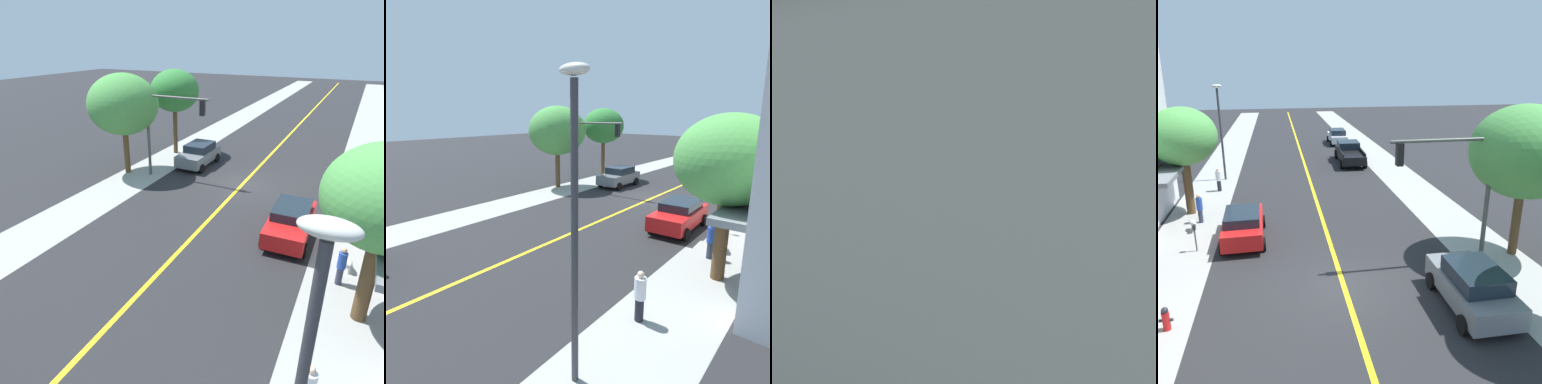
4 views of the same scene
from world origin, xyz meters
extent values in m
plane|color=#262628|center=(0.00, 0.00, 0.00)|extent=(140.00, 140.00, 0.00)
cube|color=#9E9E99|center=(-6.97, 0.00, 0.00)|extent=(3.23, 126.00, 0.01)
cube|color=#9E9E99|center=(6.97, 0.00, 0.00)|extent=(3.23, 126.00, 0.01)
cube|color=yellow|center=(0.00, 0.00, 0.00)|extent=(0.20, 126.00, 0.00)
cube|color=beige|center=(-14.03, -3.50, 4.85)|extent=(9.82, 9.79, 9.70)
cube|color=#38383D|center=(-14.03, -3.50, 9.95)|extent=(10.12, 10.09, 0.50)
cube|color=maroon|center=(-8.58, -3.50, 2.90)|extent=(1.07, 7.44, 0.24)
cube|color=slate|center=(-8.09, 8.76, 2.83)|extent=(1.31, 6.04, 0.24)
cylinder|color=brown|center=(7.25, -4.02, 1.79)|extent=(0.34, 0.34, 3.58)
ellipsoid|color=#337F38|center=(7.25, -4.02, 5.01)|extent=(3.80, 3.80, 3.23)
cylinder|color=brown|center=(8.07, 1.50, 1.49)|extent=(0.40, 0.40, 2.98)
ellipsoid|color=#4C9947|center=(8.07, 1.50, 4.74)|extent=(4.70, 4.70, 4.00)
cylinder|color=brown|center=(-7.40, 9.64, 1.55)|extent=(0.49, 0.49, 3.10)
ellipsoid|color=#4C9947|center=(-7.40, 9.64, 4.52)|extent=(3.79, 3.79, 3.22)
cylinder|color=red|center=(-6.10, -1.45, 0.33)|extent=(0.24, 0.24, 0.65)
sphere|color=#232328|center=(-6.10, -1.45, 0.72)|extent=(0.22, 0.22, 0.22)
cylinder|color=#232328|center=(-6.27, -1.45, 0.36)|extent=(0.10, 0.10, 0.10)
cylinder|color=#232328|center=(-5.93, -1.45, 0.36)|extent=(0.10, 0.10, 0.10)
cylinder|color=#4C4C51|center=(-6.20, 4.38, 0.53)|extent=(0.07, 0.07, 1.06)
cube|color=#2D2D33|center=(-6.20, 4.38, 1.19)|extent=(0.12, 0.18, 0.26)
cylinder|color=#474C47|center=(6.36, 1.22, 2.86)|extent=(0.20, 0.20, 5.72)
cylinder|color=#474C47|center=(4.19, 1.22, 5.41)|extent=(4.34, 0.14, 0.14)
cube|color=black|center=(2.42, 1.22, 4.91)|extent=(0.26, 0.32, 0.90)
sphere|color=red|center=(2.42, 1.22, 5.21)|extent=(0.20, 0.20, 0.20)
sphere|color=yellow|center=(2.42, 1.22, 4.91)|extent=(0.20, 0.20, 0.20)
sphere|color=green|center=(2.42, 1.22, 4.61)|extent=(0.20, 0.20, 0.20)
cylinder|color=#38383D|center=(-6.27, 16.78, 3.37)|extent=(0.16, 0.16, 6.73)
ellipsoid|color=silver|center=(-6.27, 16.78, 6.88)|extent=(0.70, 0.36, 0.24)
cube|color=red|center=(-4.11, 5.31, 0.71)|extent=(1.97, 4.40, 0.77)
cube|color=#19232D|center=(-4.10, 5.09, 1.32)|extent=(1.69, 2.39, 0.45)
cylinder|color=black|center=(-5.07, 6.71, 0.32)|extent=(0.24, 0.65, 0.64)
cylinder|color=black|center=(-3.23, 6.77, 0.32)|extent=(0.24, 0.65, 0.64)
cylinder|color=black|center=(-4.99, 3.85, 0.32)|extent=(0.24, 0.65, 0.64)
cylinder|color=black|center=(-3.15, 3.90, 0.32)|extent=(0.24, 0.65, 0.64)
cube|color=silver|center=(4.34, 29.72, 0.69)|extent=(1.80, 4.45, 0.74)
cube|color=#19232D|center=(4.33, 29.49, 1.34)|extent=(1.57, 2.41, 0.57)
cylinder|color=black|center=(3.48, 31.19, 0.32)|extent=(0.23, 0.64, 0.64)
cylinder|color=black|center=(5.23, 31.17, 0.32)|extent=(0.23, 0.64, 0.64)
cylinder|color=black|center=(3.45, 28.26, 0.32)|extent=(0.23, 0.64, 0.64)
cylinder|color=black|center=(5.19, 28.24, 0.32)|extent=(0.23, 0.64, 0.64)
cube|color=slate|center=(4.20, -2.02, 0.71)|extent=(1.89, 4.18, 0.78)
cube|color=#19232D|center=(4.20, -2.23, 1.37)|extent=(1.65, 2.26, 0.55)
cylinder|color=black|center=(3.29, -0.64, 0.32)|extent=(0.23, 0.64, 0.64)
cylinder|color=black|center=(5.14, -0.66, 0.32)|extent=(0.23, 0.64, 0.64)
cylinder|color=black|center=(3.26, -3.38, 0.32)|extent=(0.23, 0.64, 0.64)
cylinder|color=black|center=(5.12, -3.40, 0.32)|extent=(0.23, 0.64, 0.64)
cube|color=black|center=(4.02, 20.29, 0.76)|extent=(2.24, 5.91, 0.72)
cube|color=#19232D|center=(4.06, 21.34, 1.43)|extent=(1.93, 2.17, 0.64)
cube|color=black|center=(3.05, 19.16, 1.24)|extent=(0.22, 3.04, 0.24)
cube|color=black|center=(4.89, 19.09, 1.24)|extent=(0.22, 3.04, 0.24)
cylinder|color=black|center=(3.10, 22.31, 0.40)|extent=(0.31, 0.81, 0.80)
cylinder|color=black|center=(5.10, 22.23, 0.40)|extent=(0.31, 0.81, 0.80)
cylinder|color=black|center=(2.94, 18.35, 0.40)|extent=(0.31, 0.81, 0.80)
cylinder|color=black|center=(4.93, 18.27, 0.40)|extent=(0.31, 0.81, 0.80)
cylinder|color=black|center=(-6.35, 13.82, 0.37)|extent=(0.27, 0.27, 0.74)
cylinder|color=silver|center=(-6.35, 13.82, 1.07)|extent=(0.36, 0.36, 0.67)
sphere|color=beige|center=(-6.35, 13.82, 1.51)|extent=(0.21, 0.21, 0.21)
cylinder|color=#33384C|center=(-6.60, 8.03, 0.37)|extent=(0.25, 0.25, 0.74)
cylinder|color=#284CB2|center=(-6.60, 8.03, 1.07)|extent=(0.33, 0.33, 0.67)
sphere|color=tan|center=(-6.60, 8.03, 1.52)|extent=(0.21, 0.21, 0.21)
ellipsoid|color=silver|center=(-6.82, 6.94, 0.43)|extent=(0.55, 0.76, 0.31)
sphere|color=silver|center=(-6.68, 6.59, 0.52)|extent=(0.24, 0.24, 0.24)
cylinder|color=silver|center=(-6.73, 6.72, 0.14)|extent=(0.11, 0.11, 0.28)
cylinder|color=silver|center=(-6.92, 7.17, 0.14)|extent=(0.11, 0.11, 0.28)
camera|label=1|loc=(-6.40, 20.35, 8.75)|focal=32.57mm
camera|label=2|loc=(-10.35, 21.75, 6.07)|focal=30.54mm
camera|label=3|loc=(-22.07, -7.09, 8.30)|focal=34.71mm
camera|label=4|loc=(-2.23, -13.11, 8.16)|focal=36.57mm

